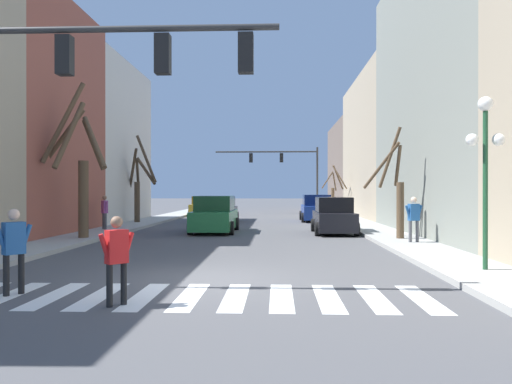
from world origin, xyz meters
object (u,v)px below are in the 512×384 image
at_px(pedestrian_on_left_sidewalk, 14,244).
at_px(street_tree_left_far, 334,191).
at_px(pedestrian_near_right_corner, 105,209).
at_px(street_tree_left_mid, 396,193).
at_px(traffic_signal_far, 285,164).
at_px(street_tree_left_near, 139,184).
at_px(car_driving_away_lane, 221,210).
at_px(pedestrian_waiting_at_curb, 117,253).
at_px(car_at_intersection, 334,217).
at_px(car_parked_left_near, 215,215).
at_px(car_parked_right_far, 316,209).
at_px(traffic_signal_near, 75,81).
at_px(street_lamp_right_corner, 485,147).
at_px(car_parked_right_near, 203,206).
at_px(street_tree_right_mid, 78,167).
at_px(pedestrian_crossing_street, 414,215).

xyz_separation_m(pedestrian_on_left_sidewalk, street_tree_left_far, (9.93, 31.51, 0.99)).
xyz_separation_m(pedestrian_near_right_corner, street_tree_left_mid, (13.49, -4.01, 0.84)).
distance_m(traffic_signal_far, street_tree_left_near, 17.72).
bearing_deg(car_driving_away_lane, pedestrian_waiting_at_curb, 1.92).
relative_size(car_at_intersection, car_parked_left_near, 0.87).
relative_size(traffic_signal_far, street_tree_left_far, 2.31).
relative_size(car_at_intersection, street_tree_left_mid, 0.93).
bearing_deg(car_driving_away_lane, traffic_signal_far, 160.91).
relative_size(car_parked_right_far, pedestrian_near_right_corner, 2.75).
xyz_separation_m(traffic_signal_near, pedestrian_near_right_corner, (-4.31, 14.07, -3.27)).
bearing_deg(street_lamp_right_corner, car_parked_left_near, 123.59).
bearing_deg(traffic_signal_near, car_parked_right_near, 93.42).
bearing_deg(street_tree_left_mid, pedestrian_near_right_corner, 163.43).
bearing_deg(car_driving_away_lane, pedestrian_near_right_corner, -31.56).
bearing_deg(car_at_intersection, traffic_signal_far, 5.52).
xyz_separation_m(car_parked_right_near, street_tree_left_far, (10.86, -0.17, 1.25)).
bearing_deg(car_parked_right_far, pedestrian_on_left_sidewalk, 162.03).
relative_size(traffic_signal_far, car_parked_right_near, 2.01).
relative_size(street_lamp_right_corner, street_tree_right_mid, 0.66).
distance_m(traffic_signal_far, street_tree_left_mid, 25.22).
bearing_deg(traffic_signal_far, street_tree_left_mid, -80.47).
height_order(pedestrian_crossing_street, street_tree_left_mid, street_tree_left_mid).
distance_m(pedestrian_waiting_at_curb, street_tree_left_near, 22.18).
height_order(pedestrian_waiting_at_curb, street_tree_left_mid, street_tree_left_mid).
xyz_separation_m(car_parked_right_near, street_tree_left_near, (-2.32, -11.11, 1.76)).
height_order(pedestrian_near_right_corner, street_tree_right_mid, street_tree_right_mid).
height_order(pedestrian_near_right_corner, street_tree_left_near, street_tree_left_near).
relative_size(street_lamp_right_corner, street_tree_left_near, 0.79).
distance_m(pedestrian_crossing_street, street_tree_left_near, 17.79).
xyz_separation_m(car_driving_away_lane, pedestrian_waiting_at_curb, (0.80, -23.75, 0.17)).
xyz_separation_m(car_at_intersection, car_parked_left_near, (-5.86, 0.58, 0.03)).
relative_size(street_lamp_right_corner, car_parked_right_near, 0.91).
bearing_deg(pedestrian_crossing_street, pedestrian_near_right_corner, 141.04).
bearing_deg(car_parked_right_far, street_tree_left_near, 108.79).
relative_size(traffic_signal_near, car_parked_right_near, 1.54).
xyz_separation_m(car_driving_away_lane, street_tree_left_near, (-4.81, -2.34, 1.73)).
relative_size(car_driving_away_lane, pedestrian_waiting_at_curb, 2.56).
height_order(car_at_intersection, street_tree_left_far, street_tree_left_far).
bearing_deg(car_parked_right_near, car_parked_right_far, -129.61).
bearing_deg(pedestrian_crossing_street, car_parked_right_far, 82.56).
distance_m(car_parked_right_near, pedestrian_on_left_sidewalk, 31.69).
bearing_deg(car_at_intersection, street_lamp_right_corner, -168.67).
xyz_separation_m(street_lamp_right_corner, car_at_intersection, (-2.37, 11.81, -2.34)).
relative_size(pedestrian_near_right_corner, street_tree_left_mid, 0.37).
distance_m(car_at_intersection, street_tree_left_mid, 4.41).
relative_size(traffic_signal_near, pedestrian_near_right_corner, 4.23).
relative_size(pedestrian_crossing_street, street_tree_right_mid, 0.27).
distance_m(pedestrian_waiting_at_curb, pedestrian_on_left_sidewalk, 2.50).
bearing_deg(car_parked_right_far, car_parked_left_near, 148.01).
bearing_deg(car_parked_right_far, traffic_signal_near, 163.50).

